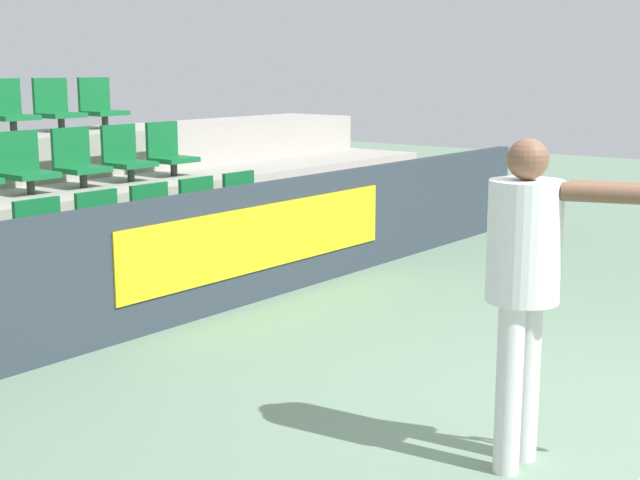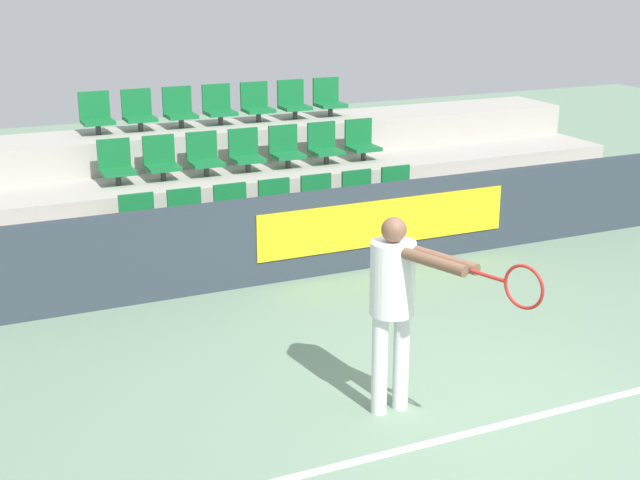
# 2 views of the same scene
# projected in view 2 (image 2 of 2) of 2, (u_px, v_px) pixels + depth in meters

# --- Properties ---
(ground_plane) EXTENTS (30.00, 30.00, 0.00)m
(ground_plane) POSITION_uv_depth(u_px,v_px,m) (484.00, 421.00, 7.17)
(ground_plane) COLOR gray
(court_baseline) EXTENTS (4.04, 0.08, 0.01)m
(court_baseline) POSITION_uv_depth(u_px,v_px,m) (493.00, 427.00, 7.06)
(court_baseline) COLOR white
(court_baseline) RESTS_ON ground
(barrier_wall) EXTENTS (11.23, 0.14, 1.01)m
(barrier_wall) POSITION_uv_depth(u_px,v_px,m) (303.00, 236.00, 10.23)
(barrier_wall) COLOR #2D3842
(barrier_wall) RESTS_ON ground
(bleacher_tier_front) EXTENTS (10.83, 1.07, 0.44)m
(bleacher_tier_front) POSITION_uv_depth(u_px,v_px,m) (281.00, 244.00, 10.85)
(bleacher_tier_front) COLOR #ADA89E
(bleacher_tier_front) RESTS_ON ground
(bleacher_tier_middle) EXTENTS (10.83, 1.07, 0.88)m
(bleacher_tier_middle) POSITION_uv_depth(u_px,v_px,m) (250.00, 205.00, 11.71)
(bleacher_tier_middle) COLOR #ADA89E
(bleacher_tier_middle) RESTS_ON ground
(bleacher_tier_back) EXTENTS (10.83, 1.07, 1.32)m
(bleacher_tier_back) POSITION_uv_depth(u_px,v_px,m) (224.00, 172.00, 12.58)
(bleacher_tier_back) COLOR #ADA89E
(bleacher_tier_back) RESTS_ON ground
(stadium_chair_0) EXTENTS (0.40, 0.37, 0.55)m
(stadium_chair_0) POSITION_uv_depth(u_px,v_px,m) (139.00, 221.00, 10.14)
(stadium_chair_0) COLOR #333333
(stadium_chair_0) RESTS_ON bleacher_tier_front
(stadium_chair_1) EXTENTS (0.40, 0.37, 0.55)m
(stadium_chair_1) POSITION_uv_depth(u_px,v_px,m) (187.00, 216.00, 10.37)
(stadium_chair_1) COLOR #333333
(stadium_chair_1) RESTS_ON bleacher_tier_front
(stadium_chair_2) EXTENTS (0.40, 0.37, 0.55)m
(stadium_chair_2) POSITION_uv_depth(u_px,v_px,m) (233.00, 210.00, 10.59)
(stadium_chair_2) COLOR #333333
(stadium_chair_2) RESTS_ON bleacher_tier_front
(stadium_chair_3) EXTENTS (0.40, 0.37, 0.55)m
(stadium_chair_3) POSITION_uv_depth(u_px,v_px,m) (277.00, 205.00, 10.81)
(stadium_chair_3) COLOR #333333
(stadium_chair_3) RESTS_ON bleacher_tier_front
(stadium_chair_4) EXTENTS (0.40, 0.37, 0.55)m
(stadium_chair_4) POSITION_uv_depth(u_px,v_px,m) (319.00, 200.00, 11.04)
(stadium_chair_4) COLOR #333333
(stadium_chair_4) RESTS_ON bleacher_tier_front
(stadium_chair_5) EXTENTS (0.40, 0.37, 0.55)m
(stadium_chair_5) POSITION_uv_depth(u_px,v_px,m) (360.00, 195.00, 11.26)
(stadium_chair_5) COLOR #333333
(stadium_chair_5) RESTS_ON bleacher_tier_front
(stadium_chair_6) EXTENTS (0.40, 0.37, 0.55)m
(stadium_chair_6) POSITION_uv_depth(u_px,v_px,m) (399.00, 190.00, 11.48)
(stadium_chair_6) COLOR #333333
(stadium_chair_6) RESTS_ON bleacher_tier_front
(stadium_chair_7) EXTENTS (0.40, 0.37, 0.55)m
(stadium_chair_7) POSITION_uv_depth(u_px,v_px,m) (116.00, 164.00, 10.94)
(stadium_chair_7) COLOR #333333
(stadium_chair_7) RESTS_ON bleacher_tier_middle
(stadium_chair_8) EXTENTS (0.40, 0.37, 0.55)m
(stadium_chair_8) POSITION_uv_depth(u_px,v_px,m) (161.00, 160.00, 11.16)
(stadium_chair_8) COLOR #333333
(stadium_chair_8) RESTS_ON bleacher_tier_middle
(stadium_chair_9) EXTENTS (0.40, 0.37, 0.55)m
(stadium_chair_9) POSITION_uv_depth(u_px,v_px,m) (204.00, 156.00, 11.39)
(stadium_chair_9) COLOR #333333
(stadium_chair_9) RESTS_ON bleacher_tier_middle
(stadium_chair_10) EXTENTS (0.40, 0.37, 0.55)m
(stadium_chair_10) POSITION_uv_depth(u_px,v_px,m) (246.00, 152.00, 11.61)
(stadium_chair_10) COLOR #333333
(stadium_chair_10) RESTS_ON bleacher_tier_middle
(stadium_chair_11) EXTENTS (0.40, 0.37, 0.55)m
(stadium_chair_11) POSITION_uv_depth(u_px,v_px,m) (286.00, 149.00, 11.83)
(stadium_chair_11) COLOR #333333
(stadium_chair_11) RESTS_ON bleacher_tier_middle
(stadium_chair_12) EXTENTS (0.40, 0.37, 0.55)m
(stadium_chair_12) POSITION_uv_depth(u_px,v_px,m) (324.00, 145.00, 12.06)
(stadium_chair_12) COLOR #333333
(stadium_chair_12) RESTS_ON bleacher_tier_middle
(stadium_chair_13) EXTENTS (0.40, 0.37, 0.55)m
(stadium_chair_13) POSITION_uv_depth(u_px,v_px,m) (361.00, 142.00, 12.28)
(stadium_chair_13) COLOR #333333
(stadium_chair_13) RESTS_ON bleacher_tier_middle
(stadium_chair_14) EXTENTS (0.40, 0.37, 0.55)m
(stadium_chair_14) POSITION_uv_depth(u_px,v_px,m) (96.00, 115.00, 11.74)
(stadium_chair_14) COLOR #333333
(stadium_chair_14) RESTS_ON bleacher_tier_back
(stadium_chair_15) EXTENTS (0.40, 0.37, 0.55)m
(stadium_chair_15) POSITION_uv_depth(u_px,v_px,m) (139.00, 112.00, 11.96)
(stadium_chair_15) COLOR #333333
(stadium_chair_15) RESTS_ON bleacher_tier_back
(stadium_chair_16) EXTENTS (0.40, 0.37, 0.55)m
(stadium_chair_16) POSITION_uv_depth(u_px,v_px,m) (179.00, 109.00, 12.18)
(stadium_chair_16) COLOR #333333
(stadium_chair_16) RESTS_ON bleacher_tier_back
(stadium_chair_17) EXTENTS (0.40, 0.37, 0.55)m
(stadium_chair_17) POSITION_uv_depth(u_px,v_px,m) (219.00, 107.00, 12.41)
(stadium_chair_17) COLOR #333333
(stadium_chair_17) RESTS_ON bleacher_tier_back
(stadium_chair_18) EXTENTS (0.40, 0.37, 0.55)m
(stadium_chair_18) POSITION_uv_depth(u_px,v_px,m) (257.00, 104.00, 12.63)
(stadium_chair_18) COLOR #333333
(stadium_chair_18) RESTS_ON bleacher_tier_back
(stadium_chair_19) EXTENTS (0.40, 0.37, 0.55)m
(stadium_chair_19) POSITION_uv_depth(u_px,v_px,m) (293.00, 101.00, 12.85)
(stadium_chair_19) COLOR #333333
(stadium_chair_19) RESTS_ON bleacher_tier_back
(stadium_chair_20) EXTENTS (0.40, 0.37, 0.55)m
(stadium_chair_20) POSITION_uv_depth(u_px,v_px,m) (328.00, 99.00, 13.08)
(stadium_chair_20) COLOR #333333
(stadium_chair_20) RESTS_ON bleacher_tier_back
(tennis_player) EXTENTS (0.63, 1.48, 1.65)m
(tennis_player) POSITION_uv_depth(u_px,v_px,m) (398.00, 294.00, 6.98)
(tennis_player) COLOR silver
(tennis_player) RESTS_ON ground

